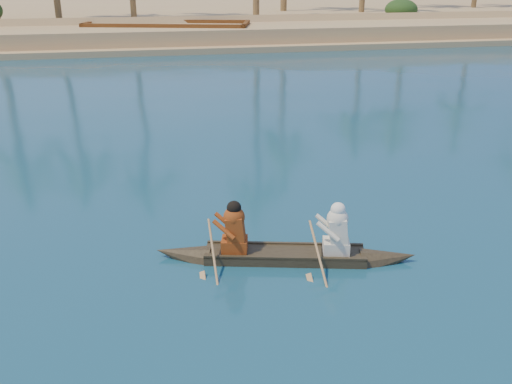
{
  "coord_description": "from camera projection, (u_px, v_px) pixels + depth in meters",
  "views": [
    {
      "loc": [
        -10.34,
        -12.87,
        4.95
      ],
      "look_at": [
        -8.37,
        -3.22,
        1.04
      ],
      "focal_mm": 40.0,
      "sensor_mm": 36.0,
      "label": 1
    }
  ],
  "objects": [
    {
      "name": "sandy_embankment",
      "position": [
        239.0,
        13.0,
        57.98
      ],
      "size": [
        150.0,
        51.0,
        1.5
      ],
      "color": "tan",
      "rests_on": "ground"
    },
    {
      "name": "shrub_cluster",
      "position": [
        273.0,
        19.0,
        43.72
      ],
      "size": [
        100.0,
        6.0,
        2.4
      ],
      "primitive_type": null,
      "color": "#1D3D16",
      "rests_on": "ground"
    },
    {
      "name": "canoe",
      "position": [
        285.0,
        247.0,
        10.25
      ],
      "size": [
        4.71,
        1.73,
        1.29
      ],
      "rotation": [
        0.0,
        0.0,
        -0.24
      ],
      "color": "#3C3321",
      "rests_on": "ground"
    },
    {
      "name": "barge_mid",
      "position": [
        168.0,
        36.0,
        38.3
      ],
      "size": [
        11.34,
        6.34,
        1.8
      ],
      "rotation": [
        0.0,
        0.0,
        -0.27
      ],
      "color": "brown",
      "rests_on": "ground"
    }
  ]
}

